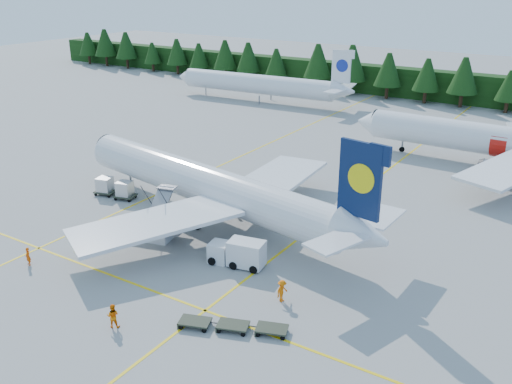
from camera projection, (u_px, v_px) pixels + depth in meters
The scene contains 15 objects.
ground at pixel (193, 260), 52.27m from camera, with size 320.00×320.00×0.00m, color gray.
taxi_stripe_a at pixel (204, 173), 75.01m from camera, with size 0.25×120.00×0.01m, color yellow.
taxi_stripe_b at pixel (344, 204), 64.96m from camera, with size 0.25×120.00×0.01m, color yellow.
taxi_stripe_cross at pixel (148, 289), 47.55m from camera, with size 80.00×0.25×0.01m, color yellow.
treeline_hedge at pixel (445, 86), 115.61m from camera, with size 220.00×4.00×6.00m, color black.
airliner_navy at pixel (199, 183), 60.88m from camera, with size 41.43×33.80×12.14m.
airliner_red at pixel (496, 141), 76.05m from camera, with size 41.55×34.20×12.08m.
airliner_far_left at pixel (252, 83), 115.90m from camera, with size 39.04×5.96×11.35m.
airstairs at pixel (151, 228), 56.72m from camera, with size 4.88×6.63×4.00m.
service_truck at pixel (237, 252), 51.10m from camera, with size 5.38×2.76×2.47m.
dolly_train at pixel (233, 325), 41.99m from camera, with size 7.97×4.45×0.13m.
uld_pair at pixel (115, 187), 66.62m from camera, with size 5.69×2.57×1.79m.
crew_a at pixel (28, 256), 51.19m from camera, with size 0.62×0.41×1.70m, color #E24804.
crew_b at pixel (113, 316), 42.17m from camera, with size 0.93×0.72×1.91m, color orange.
crew_c at pixel (282, 291), 45.47m from camera, with size 0.78×0.53×1.89m, color #EB6504.
Camera 1 is at (29.92, -36.03, 24.74)m, focal length 40.00 mm.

